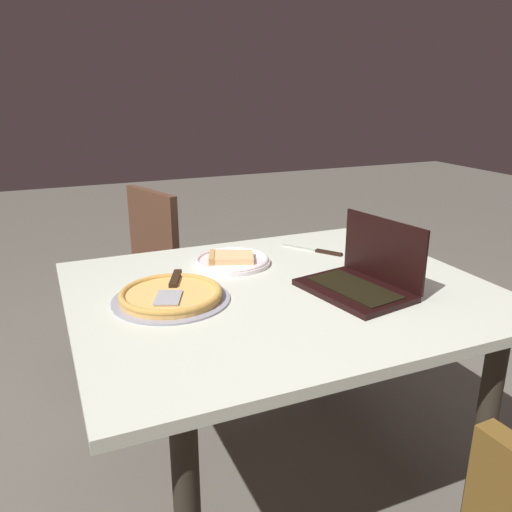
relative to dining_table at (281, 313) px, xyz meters
name	(u,v)px	position (x,y,z in m)	size (l,w,h in m)	color
ground_plane	(279,476)	(0.00, 0.00, -0.63)	(12.00, 12.00, 0.00)	#625D53
dining_table	(281,313)	(0.00, 0.00, 0.00)	(1.26, 1.04, 0.71)	silver
laptop	(363,277)	(0.22, -0.12, 0.13)	(0.28, 0.36, 0.21)	black
pizza_plate	(232,260)	(-0.06, 0.27, 0.10)	(0.27, 0.27, 0.04)	white
pizza_tray	(171,295)	(-0.34, 0.04, 0.10)	(0.34, 0.34, 0.04)	#9294A4
table_knife	(317,251)	(0.28, 0.27, 0.09)	(0.16, 0.22, 0.01)	beige
chair_far	(135,272)	(-0.29, 0.93, -0.13)	(0.50, 0.50, 0.86)	#533424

